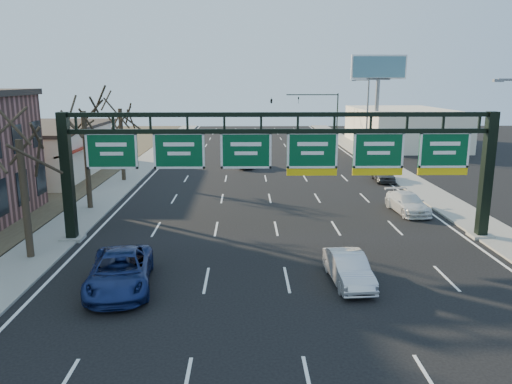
{
  "coord_description": "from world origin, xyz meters",
  "views": [
    {
      "loc": [
        -1.87,
        -19.25,
        8.86
      ],
      "look_at": [
        -1.32,
        5.98,
        3.2
      ],
      "focal_mm": 35.0,
      "sensor_mm": 36.0,
      "label": 1
    }
  ],
  "objects_px": {
    "car_white_wagon": "(408,203)",
    "car_blue_suv": "(120,271)",
    "sign_gantry": "(282,159)",
    "car_silver_sedan": "(348,269)"
  },
  "relations": [
    {
      "from": "car_white_wagon",
      "to": "car_blue_suv",
      "type": "bearing_deg",
      "value": -148.47
    },
    {
      "from": "sign_gantry",
      "to": "car_white_wagon",
      "type": "distance_m",
      "value": 11.36
    },
    {
      "from": "car_blue_suv",
      "to": "car_silver_sedan",
      "type": "relative_size",
      "value": 1.35
    },
    {
      "from": "sign_gantry",
      "to": "car_blue_suv",
      "type": "relative_size",
      "value": 4.36
    },
    {
      "from": "car_silver_sedan",
      "to": "car_white_wagon",
      "type": "bearing_deg",
      "value": 57.73
    },
    {
      "from": "sign_gantry",
      "to": "car_silver_sedan",
      "type": "relative_size",
      "value": 5.89
    },
    {
      "from": "car_blue_suv",
      "to": "car_silver_sedan",
      "type": "height_order",
      "value": "car_blue_suv"
    },
    {
      "from": "sign_gantry",
      "to": "car_blue_suv",
      "type": "distance_m",
      "value": 10.82
    },
    {
      "from": "sign_gantry",
      "to": "car_white_wagon",
      "type": "xyz_separation_m",
      "value": [
        9.06,
        5.6,
        -3.96
      ]
    },
    {
      "from": "car_white_wagon",
      "to": "sign_gantry",
      "type": "bearing_deg",
      "value": -153.61
    }
  ]
}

